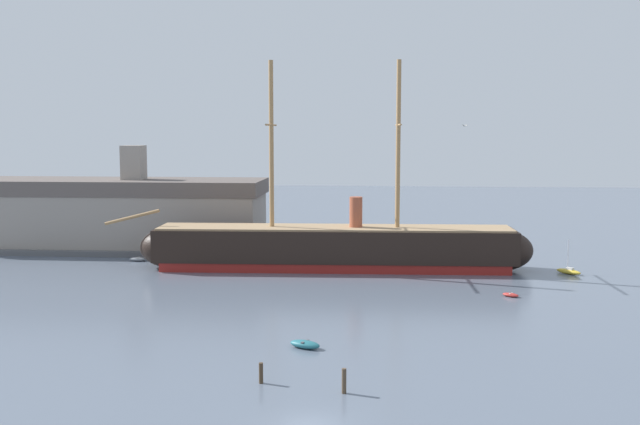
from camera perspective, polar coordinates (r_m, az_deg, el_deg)
name	(u,v)px	position (r m, az deg, el deg)	size (l,w,h in m)	color
tall_ship	(334,247)	(98.35, 1.11, -2.69)	(57.29, 11.96, 27.55)	maroon
dinghy_near_centre	(305,344)	(63.80, -1.17, -10.15)	(3.07, 2.28, 0.67)	#236670
dinghy_alongside_stern	(511,295)	(85.28, 14.52, -6.18)	(2.01, 1.71, 0.44)	#B22D28
dinghy_far_left	(138,259)	(107.69, -13.89, -3.52)	(2.50, 1.12, 0.59)	gray
sailboat_far_right	(569,271)	(100.61, 18.67, -4.32)	(3.14, 3.18, 4.48)	gold
sailboat_distant_centre	(352,254)	(108.94, 2.47, -3.19)	(1.10, 3.29, 4.23)	#1E284C
mooring_piling_nearest	(344,381)	(53.32, 1.87, -12.89)	(0.33, 0.33, 1.80)	#4C3D2D
mooring_piling_left_pair	(261,373)	(55.47, -4.59, -12.27)	(0.32, 0.32, 1.54)	#423323
dockside_warehouse_left	(111,214)	(118.95, -15.83, -0.14)	(51.36, 15.01, 16.14)	#565659
seagull_in_flight	(465,126)	(59.35, 11.14, 6.61)	(0.55, 1.29, 0.14)	silver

